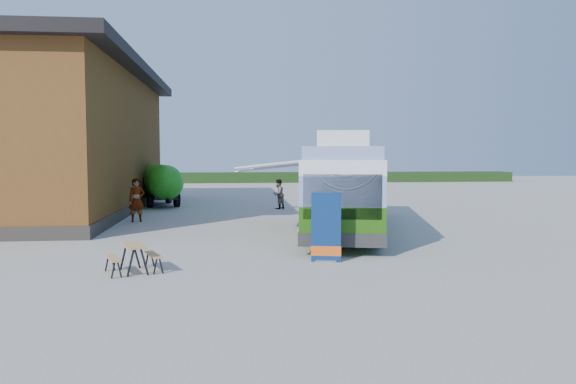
{
  "coord_description": "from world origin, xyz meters",
  "views": [
    {
      "loc": [
        -1.54,
        -19.98,
        3.04
      ],
      "look_at": [
        0.82,
        3.35,
        1.4
      ],
      "focal_mm": 35.0,
      "sensor_mm": 36.0,
      "label": 1
    }
  ],
  "objects": [
    {
      "name": "bus",
      "position": [
        2.85,
        1.75,
        1.79
      ],
      "size": [
        4.99,
        12.44,
        3.74
      ],
      "rotation": [
        0.0,
        0.0,
        -0.2
      ],
      "color": "#387213",
      "rests_on": "ground"
    },
    {
      "name": "slurry_tanker",
      "position": [
        -5.7,
        13.01,
        1.37
      ],
      "size": [
        3.14,
        6.24,
        2.38
      ],
      "rotation": [
        0.0,
        0.0,
        0.3
      ],
      "color": "green",
      "rests_on": "ground"
    },
    {
      "name": "hedge",
      "position": [
        8.0,
        38.0,
        0.5
      ],
      "size": [
        40.0,
        3.0,
        1.0
      ],
      "primitive_type": "cube",
      "color": "#264419",
      "rests_on": "ground"
    },
    {
      "name": "banner",
      "position": [
        1.07,
        -4.71,
        0.8
      ],
      "size": [
        0.84,
        0.29,
        1.95
      ],
      "rotation": [
        0.0,
        0.0,
        -0.2
      ],
      "color": "navy",
      "rests_on": "ground"
    },
    {
      "name": "barn",
      "position": [
        -10.5,
        10.0,
        3.59
      ],
      "size": [
        9.6,
        21.2,
        7.5
      ],
      "color": "brown",
      "rests_on": "ground"
    },
    {
      "name": "ground",
      "position": [
        0.0,
        0.0,
        0.0
      ],
      "size": [
        100.0,
        100.0,
        0.0
      ],
      "primitive_type": "plane",
      "color": "#BCB7AD",
      "rests_on": "ground"
    },
    {
      "name": "person_b",
      "position": [
        0.98,
        10.21,
        0.8
      ],
      "size": [
        0.98,
        0.99,
        1.61
      ],
      "primitive_type": "imported",
      "rotation": [
        0.0,
        0.0,
        -2.32
      ],
      "color": "#999999",
      "rests_on": "ground"
    },
    {
      "name": "awning",
      "position": [
        0.35,
        1.73,
        2.73
      ],
      "size": [
        3.27,
        4.47,
        0.51
      ],
      "rotation": [
        0.0,
        0.0,
        -0.2
      ],
      "color": "white",
      "rests_on": "ground"
    },
    {
      "name": "picnic_table",
      "position": [
        -4.02,
        -5.58,
        0.53
      ],
      "size": [
        1.57,
        1.49,
        0.71
      ],
      "rotation": [
        0.0,
        0.0,
        0.37
      ],
      "color": "tan",
      "rests_on": "ground"
    },
    {
      "name": "person_a",
      "position": [
        -5.7,
        5.15,
        0.96
      ],
      "size": [
        0.8,
        0.63,
        1.92
      ],
      "primitive_type": "imported",
      "rotation": [
        0.0,
        0.0,
        0.28
      ],
      "color": "#999999",
      "rests_on": "ground"
    }
  ]
}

